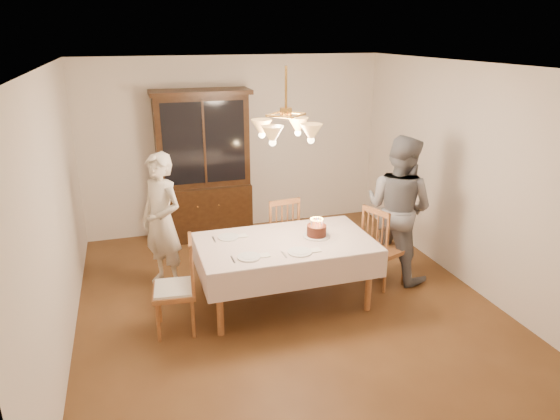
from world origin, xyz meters
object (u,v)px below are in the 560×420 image
object	(u,v)px
china_hutch	(204,168)
chair_far_side	(279,237)
dining_table	(285,247)
elderly_woman	(162,222)
birthday_cake	(317,231)

from	to	relation	value
china_hutch	chair_far_side	distance (m)	1.69
dining_table	elderly_woman	bearing A→B (deg)	146.11
china_hutch	dining_table	bearing A→B (deg)	-76.91
dining_table	chair_far_side	xyz separation A→B (m)	(0.18, 0.84, -0.24)
china_hutch	chair_far_side	bearing A→B (deg)	-63.40
elderly_woman	birthday_cake	world-z (taller)	elderly_woman
dining_table	chair_far_side	size ratio (longest dim) A/B	1.90
dining_table	china_hutch	distance (m)	2.34
elderly_woman	chair_far_side	bearing A→B (deg)	53.33
elderly_woman	dining_table	bearing A→B (deg)	19.30
dining_table	china_hutch	xyz separation A→B (m)	(-0.52, 2.25, 0.36)
dining_table	china_hutch	size ratio (longest dim) A/B	0.88
chair_far_side	china_hutch	bearing A→B (deg)	116.60
dining_table	elderly_woman	size ratio (longest dim) A/B	1.16
chair_far_side	elderly_woman	size ratio (longest dim) A/B	0.61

